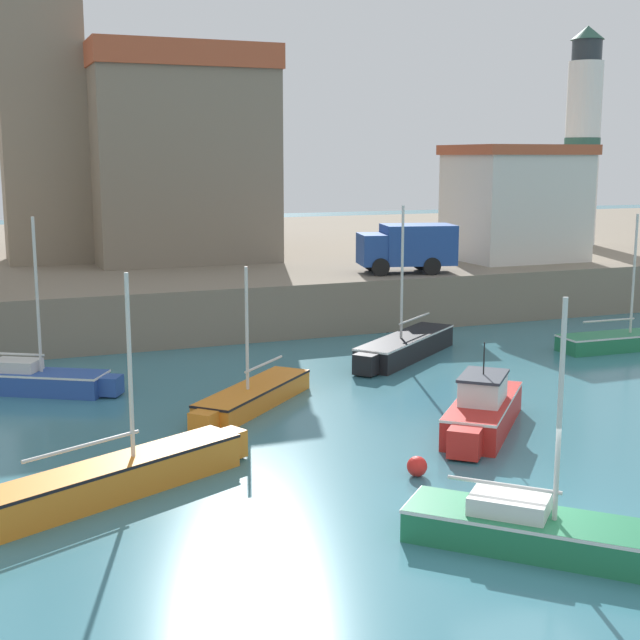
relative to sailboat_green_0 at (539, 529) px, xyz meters
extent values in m
plane|color=teal|center=(0.33, 0.72, -0.43)|extent=(200.00, 200.00, 0.00)
cube|color=gray|center=(0.33, 40.72, 0.72)|extent=(120.00, 40.00, 2.29)
cube|color=#237A4C|center=(-0.07, 0.07, -0.09)|extent=(4.55, 4.55, 0.67)
cube|color=white|center=(-0.07, 0.07, 0.21)|extent=(4.59, 4.60, 0.07)
cylinder|color=silver|center=(0.20, -0.20, 2.41)|extent=(0.10, 0.10, 4.32)
cylinder|color=silver|center=(-0.50, 0.51, 0.80)|extent=(1.64, 1.64, 0.08)
cube|color=silver|center=(-0.42, 0.42, 0.43)|extent=(1.78, 1.78, 0.36)
cube|color=red|center=(3.19, 7.14, 0.01)|extent=(4.25, 4.50, 0.86)
cube|color=red|center=(1.39, 5.13, 0.01)|extent=(1.04, 1.03, 0.73)
cube|color=white|center=(3.19, 7.14, 0.40)|extent=(4.29, 4.54, 0.07)
cube|color=silver|center=(3.03, 6.96, 0.79)|extent=(1.92, 1.97, 0.69)
cube|color=#2D333D|center=(3.03, 6.96, 1.17)|extent=(2.07, 2.12, 0.08)
cylinder|color=black|center=(3.03, 6.96, 1.66)|extent=(0.04, 0.04, 0.90)
cube|color=orange|center=(-7.17, 5.89, -0.02)|extent=(6.28, 3.74, 0.81)
cube|color=orange|center=(-4.04, 7.36, -0.02)|extent=(0.73, 0.78, 0.69)
cube|color=black|center=(-7.17, 5.89, 0.34)|extent=(6.34, 3.77, 0.07)
cylinder|color=silver|center=(-6.74, 6.10, 2.49)|extent=(0.10, 0.10, 4.22)
cylinder|color=silver|center=(-7.89, 5.56, 0.93)|extent=(2.64, 1.29, 0.08)
cube|color=#284C9E|center=(-8.30, 15.95, -0.07)|extent=(4.84, 3.63, 0.71)
cube|color=#284C9E|center=(-5.97, 14.54, -0.07)|extent=(0.88, 0.92, 0.60)
cube|color=white|center=(-8.30, 15.95, 0.24)|extent=(4.89, 3.66, 0.07)
cylinder|color=silver|center=(-7.99, 15.76, 2.77)|extent=(0.10, 0.10, 4.98)
cylinder|color=silver|center=(-8.82, 16.26, 0.83)|extent=(1.92, 1.20, 0.08)
cube|color=silver|center=(-8.72, 16.20, 0.46)|extent=(1.72, 1.54, 0.36)
cube|color=orange|center=(-2.07, 11.76, -0.11)|extent=(4.67, 4.56, 0.63)
cube|color=orange|center=(-4.18, 9.74, -0.11)|extent=(0.89, 0.90, 0.53)
cube|color=black|center=(-2.07, 11.76, 0.16)|extent=(4.72, 4.61, 0.07)
cylinder|color=silver|center=(-2.36, 11.49, 2.06)|extent=(0.10, 0.10, 3.72)
cylinder|color=silver|center=(-1.60, 12.22, 0.75)|extent=(1.76, 1.70, 0.08)
cube|color=black|center=(5.31, 16.04, -0.01)|extent=(5.61, 4.84, 0.84)
cube|color=black|center=(2.69, 13.97, -0.01)|extent=(0.96, 0.99, 0.71)
cube|color=white|center=(5.31, 16.04, 0.37)|extent=(5.67, 4.89, 0.07)
cylinder|color=silver|center=(4.95, 15.76, 2.89)|extent=(0.10, 0.10, 4.95)
cylinder|color=silver|center=(5.90, 16.51, 0.96)|extent=(2.19, 1.75, 0.08)
cube|color=#237A4C|center=(13.95, 14.22, -0.10)|extent=(5.31, 1.61, 0.65)
cube|color=white|center=(13.95, 14.22, 0.19)|extent=(5.36, 1.63, 0.07)
cylinder|color=silver|center=(14.34, 14.20, 2.58)|extent=(0.10, 0.10, 4.70)
cylinder|color=silver|center=(13.29, 14.25, 0.78)|extent=(2.37, 0.17, 0.08)
sphere|color=red|center=(-0.29, 4.49, -0.18)|extent=(0.49, 0.49, 0.49)
cube|color=gray|center=(0.33, 35.76, 6.57)|extent=(8.89, 14.63, 9.41)
cube|color=#B25133|center=(0.33, 35.76, 11.88)|extent=(9.06, 14.92, 1.20)
cube|color=gray|center=(-6.11, 33.56, 9.95)|extent=(4.00, 4.00, 16.17)
cylinder|color=silver|center=(24.33, 30.71, 7.23)|extent=(2.03, 2.03, 10.72)
cylinder|color=#2D5647|center=(24.33, 30.71, 7.76)|extent=(2.09, 2.09, 0.90)
cylinder|color=#262D33|center=(24.33, 30.71, 13.19)|extent=(1.72, 1.72, 1.20)
cone|color=#2D5647|center=(24.33, 30.71, 14.19)|extent=(1.93, 1.93, 0.80)
cube|color=silver|center=(16.33, 25.56, 4.53)|extent=(6.02, 5.13, 5.33)
cube|color=#B25133|center=(16.33, 25.56, 7.45)|extent=(6.32, 5.39, 0.50)
cube|color=#234793|center=(9.21, 22.60, 3.17)|extent=(3.59, 2.77, 1.80)
cube|color=#234793|center=(7.21, 23.06, 2.97)|extent=(1.72, 2.24, 1.40)
cube|color=#334756|center=(6.78, 23.16, 3.17)|extent=(0.52, 1.78, 0.70)
cylinder|color=black|center=(7.10, 22.11, 2.27)|extent=(0.84, 0.45, 0.80)
cylinder|color=black|center=(7.53, 23.96, 2.27)|extent=(0.84, 0.45, 0.80)
cylinder|color=black|center=(9.39, 21.58, 2.27)|extent=(0.84, 0.45, 0.80)
cylinder|color=black|center=(9.81, 23.43, 2.27)|extent=(0.84, 0.45, 0.80)
camera|label=1|loc=(-9.92, -13.51, 7.10)|focal=50.00mm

